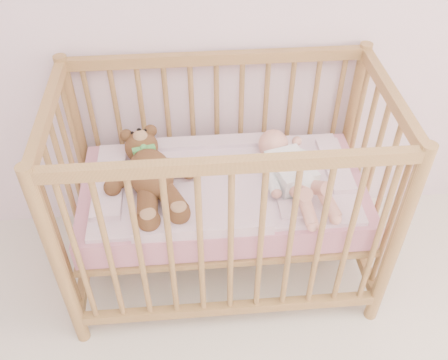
{
  "coord_description": "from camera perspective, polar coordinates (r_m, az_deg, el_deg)",
  "views": [
    {
      "loc": [
        -0.36,
        0.03,
        2.01
      ],
      "look_at": [
        -0.23,
        1.55,
        0.62
      ],
      "focal_mm": 40.0,
      "sensor_mm": 36.0,
      "label": 1
    }
  ],
  "objects": [
    {
      "name": "crib",
      "position": [
        2.18,
        -0.11,
        -1.45
      ],
      "size": [
        1.36,
        0.76,
        1.0
      ],
      "primitive_type": null,
      "color": "tan",
      "rests_on": "floor"
    },
    {
      "name": "mattress",
      "position": [
        2.19,
        -0.11,
        -1.73
      ],
      "size": [
        1.22,
        0.62,
        0.13
      ],
      "primitive_type": "cube",
      "color": "#D1828D",
      "rests_on": "crib"
    },
    {
      "name": "blanket",
      "position": [
        2.14,
        -0.11,
        -0.29
      ],
      "size": [
        1.1,
        0.58,
        0.06
      ],
      "primitive_type": null,
      "color": "pink",
      "rests_on": "mattress"
    },
    {
      "name": "baby",
      "position": [
        2.11,
        7.66,
        1.29
      ],
      "size": [
        0.44,
        0.65,
        0.14
      ],
      "primitive_type": null,
      "rotation": [
        0.0,
        0.0,
        0.28
      ],
      "color": "white",
      "rests_on": "blanket"
    },
    {
      "name": "teddy_bear",
      "position": [
        2.07,
        -8.34,
        0.6
      ],
      "size": [
        0.53,
        0.66,
        0.16
      ],
      "primitive_type": null,
      "rotation": [
        0.0,
        0.0,
        0.24
      ],
      "color": "brown",
      "rests_on": "blanket"
    }
  ]
}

